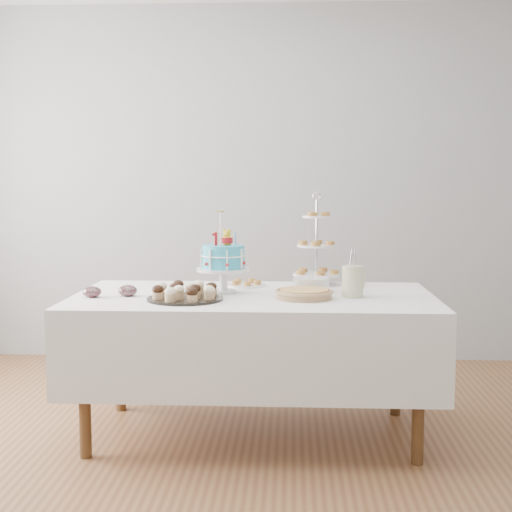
{
  "coord_description": "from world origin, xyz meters",
  "views": [
    {
      "loc": [
        0.2,
        -3.46,
        1.37
      ],
      "look_at": [
        0.01,
        0.3,
        0.98
      ],
      "focal_mm": 50.0,
      "sensor_mm": 36.0,
      "label": 1
    }
  ],
  "objects_px": {
    "pastry_plate": "(246,283)",
    "jam_bowl_b": "(92,292)",
    "table": "(254,336)",
    "utensil_pitcher": "(353,280)",
    "jam_bowl_a": "(128,291)",
    "pie": "(304,293)",
    "tiered_stand": "(317,246)",
    "plate_stack": "(311,285)",
    "cupcake_tray": "(185,292)",
    "birthday_cake": "(223,271)"
  },
  "relations": [
    {
      "from": "pie",
      "to": "pastry_plate",
      "type": "distance_m",
      "value": 0.54
    },
    {
      "from": "table",
      "to": "utensil_pitcher",
      "type": "bearing_deg",
      "value": -5.41
    },
    {
      "from": "tiered_stand",
      "to": "utensil_pitcher",
      "type": "xyz_separation_m",
      "value": [
        0.17,
        -0.45,
        -0.14
      ]
    },
    {
      "from": "table",
      "to": "jam_bowl_b",
      "type": "height_order",
      "value": "jam_bowl_b"
    },
    {
      "from": "pie",
      "to": "pastry_plate",
      "type": "bearing_deg",
      "value": 127.8
    },
    {
      "from": "cupcake_tray",
      "to": "utensil_pitcher",
      "type": "height_order",
      "value": "utensil_pitcher"
    },
    {
      "from": "birthday_cake",
      "to": "pastry_plate",
      "type": "distance_m",
      "value": 0.3
    },
    {
      "from": "birthday_cake",
      "to": "jam_bowl_b",
      "type": "height_order",
      "value": "birthday_cake"
    },
    {
      "from": "pastry_plate",
      "to": "jam_bowl_a",
      "type": "height_order",
      "value": "jam_bowl_a"
    },
    {
      "from": "cupcake_tray",
      "to": "pastry_plate",
      "type": "relative_size",
      "value": 1.69
    },
    {
      "from": "tiered_stand",
      "to": "pastry_plate",
      "type": "bearing_deg",
      "value": -168.9
    },
    {
      "from": "table",
      "to": "pie",
      "type": "distance_m",
      "value": 0.38
    },
    {
      "from": "pie",
      "to": "tiered_stand",
      "type": "xyz_separation_m",
      "value": [
        0.08,
        0.51,
        0.2
      ]
    },
    {
      "from": "table",
      "to": "jam_bowl_a",
      "type": "height_order",
      "value": "jam_bowl_a"
    },
    {
      "from": "plate_stack",
      "to": "pastry_plate",
      "type": "relative_size",
      "value": 0.87
    },
    {
      "from": "tiered_stand",
      "to": "plate_stack",
      "type": "xyz_separation_m",
      "value": [
        -0.04,
        -0.27,
        -0.19
      ]
    },
    {
      "from": "jam_bowl_a",
      "to": "pie",
      "type": "bearing_deg",
      "value": -1.66
    },
    {
      "from": "table",
      "to": "birthday_cake",
      "type": "distance_m",
      "value": 0.39
    },
    {
      "from": "tiered_stand",
      "to": "jam_bowl_a",
      "type": "xyz_separation_m",
      "value": [
        -1.01,
        -0.48,
        -0.2
      ]
    },
    {
      "from": "tiered_stand",
      "to": "plate_stack",
      "type": "bearing_deg",
      "value": -97.92
    },
    {
      "from": "cupcake_tray",
      "to": "tiered_stand",
      "type": "xyz_separation_m",
      "value": [
        0.69,
        0.59,
        0.18
      ]
    },
    {
      "from": "pie",
      "to": "tiered_stand",
      "type": "relative_size",
      "value": 0.56
    },
    {
      "from": "cupcake_tray",
      "to": "jam_bowl_b",
      "type": "relative_size",
      "value": 3.93
    },
    {
      "from": "tiered_stand",
      "to": "plate_stack",
      "type": "distance_m",
      "value": 0.33
    },
    {
      "from": "table",
      "to": "cupcake_tray",
      "type": "height_order",
      "value": "cupcake_tray"
    },
    {
      "from": "table",
      "to": "plate_stack",
      "type": "bearing_deg",
      "value": 22.47
    },
    {
      "from": "cupcake_tray",
      "to": "pastry_plate",
      "type": "bearing_deg",
      "value": 61.06
    },
    {
      "from": "pie",
      "to": "jam_bowl_a",
      "type": "xyz_separation_m",
      "value": [
        -0.93,
        0.03,
        0.0
      ]
    },
    {
      "from": "pie",
      "to": "jam_bowl_b",
      "type": "xyz_separation_m",
      "value": [
        -1.11,
        -0.02,
        0.0
      ]
    },
    {
      "from": "pastry_plate",
      "to": "pie",
      "type": "bearing_deg",
      "value": -52.2
    },
    {
      "from": "plate_stack",
      "to": "tiered_stand",
      "type": "bearing_deg",
      "value": 82.08
    },
    {
      "from": "plate_stack",
      "to": "utensil_pitcher",
      "type": "relative_size",
      "value": 0.79
    },
    {
      "from": "table",
      "to": "cupcake_tray",
      "type": "bearing_deg",
      "value": -151.48
    },
    {
      "from": "birthday_cake",
      "to": "table",
      "type": "bearing_deg",
      "value": -33.68
    },
    {
      "from": "pastry_plate",
      "to": "jam_bowl_b",
      "type": "height_order",
      "value": "jam_bowl_b"
    },
    {
      "from": "table",
      "to": "pie",
      "type": "bearing_deg",
      "value": -21.45
    },
    {
      "from": "pastry_plate",
      "to": "jam_bowl_a",
      "type": "relative_size",
      "value": 2.26
    },
    {
      "from": "birthday_cake",
      "to": "utensil_pitcher",
      "type": "bearing_deg",
      "value": -23.96
    },
    {
      "from": "utensil_pitcher",
      "to": "jam_bowl_b",
      "type": "bearing_deg",
      "value": -158.93
    },
    {
      "from": "cupcake_tray",
      "to": "plate_stack",
      "type": "bearing_deg",
      "value": 25.72
    },
    {
      "from": "pastry_plate",
      "to": "utensil_pitcher",
      "type": "bearing_deg",
      "value": -32.29
    },
    {
      "from": "plate_stack",
      "to": "jam_bowl_b",
      "type": "distance_m",
      "value": 1.18
    },
    {
      "from": "table",
      "to": "utensil_pitcher",
      "type": "distance_m",
      "value": 0.61
    },
    {
      "from": "table",
      "to": "pastry_plate",
      "type": "distance_m",
      "value": 0.41
    },
    {
      "from": "cupcake_tray",
      "to": "utensil_pitcher",
      "type": "xyz_separation_m",
      "value": [
        0.86,
        0.14,
        0.05
      ]
    },
    {
      "from": "cupcake_tray",
      "to": "tiered_stand",
      "type": "height_order",
      "value": "tiered_stand"
    },
    {
      "from": "table",
      "to": "pastry_plate",
      "type": "bearing_deg",
      "value": 100.92
    },
    {
      "from": "birthday_cake",
      "to": "jam_bowl_b",
      "type": "distance_m",
      "value": 0.7
    },
    {
      "from": "table",
      "to": "pie",
      "type": "height_order",
      "value": "pie"
    },
    {
      "from": "jam_bowl_a",
      "to": "pastry_plate",
      "type": "bearing_deg",
      "value": 33.53
    }
  ]
}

